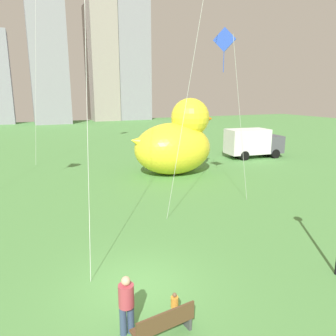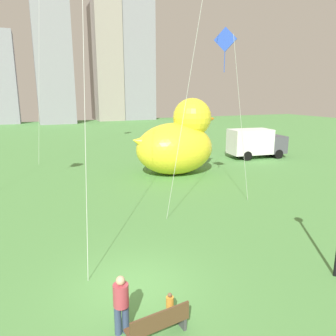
{
  "view_description": "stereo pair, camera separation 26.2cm",
  "coord_description": "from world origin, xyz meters",
  "px_view_note": "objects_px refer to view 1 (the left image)",
  "views": [
    {
      "loc": [
        -2.9,
        -9.19,
        6.29
      ],
      "look_at": [
        3.49,
        5.67,
        2.54
      ],
      "focal_mm": 34.59,
      "sensor_mm": 36.0,
      "label": 1
    },
    {
      "loc": [
        -2.66,
        -9.29,
        6.29
      ],
      "look_at": [
        3.49,
        5.67,
        2.54
      ],
      "focal_mm": 34.59,
      "sensor_mm": 36.0,
      "label": 2
    }
  ],
  "objects_px": {
    "park_bench": "(164,323)",
    "person_adult": "(126,303)",
    "giant_inflatable_duck": "(176,142)",
    "box_truck": "(253,143)",
    "kite_blue": "(226,46)",
    "person_child": "(175,305)"
  },
  "relations": [
    {
      "from": "park_bench",
      "to": "person_adult",
      "type": "xyz_separation_m",
      "value": [
        -0.82,
        0.6,
        0.45
      ]
    },
    {
      "from": "person_adult",
      "to": "giant_inflatable_duck",
      "type": "bearing_deg",
      "value": 61.24
    },
    {
      "from": "person_adult",
      "to": "giant_inflatable_duck",
      "type": "distance_m",
      "value": 17.94
    },
    {
      "from": "box_truck",
      "to": "kite_blue",
      "type": "relative_size",
      "value": 0.6
    },
    {
      "from": "person_adult",
      "to": "person_child",
      "type": "bearing_deg",
      "value": -2.26
    },
    {
      "from": "person_child",
      "to": "kite_blue",
      "type": "height_order",
      "value": "kite_blue"
    },
    {
      "from": "box_truck",
      "to": "kite_blue",
      "type": "distance_m",
      "value": 16.13
    },
    {
      "from": "giant_inflatable_duck",
      "to": "kite_blue",
      "type": "bearing_deg",
      "value": -93.09
    },
    {
      "from": "park_bench",
      "to": "giant_inflatable_duck",
      "type": "relative_size",
      "value": 0.24
    },
    {
      "from": "park_bench",
      "to": "giant_inflatable_duck",
      "type": "bearing_deg",
      "value": 64.43
    },
    {
      "from": "box_truck",
      "to": "kite_blue",
      "type": "bearing_deg",
      "value": -134.93
    },
    {
      "from": "box_truck",
      "to": "person_adult",
      "type": "bearing_deg",
      "value": -134.59
    },
    {
      "from": "park_bench",
      "to": "kite_blue",
      "type": "xyz_separation_m",
      "value": [
        7.39,
        9.05,
        8.27
      ]
    },
    {
      "from": "park_bench",
      "to": "box_truck",
      "type": "bearing_deg",
      "value": 47.62
    },
    {
      "from": "kite_blue",
      "to": "park_bench",
      "type": "bearing_deg",
      "value": -129.24
    },
    {
      "from": "park_bench",
      "to": "person_adult",
      "type": "relative_size",
      "value": 1.04
    },
    {
      "from": "park_bench",
      "to": "person_adult",
      "type": "distance_m",
      "value": 1.11
    },
    {
      "from": "person_child",
      "to": "giant_inflatable_duck",
      "type": "height_order",
      "value": "giant_inflatable_duck"
    },
    {
      "from": "giant_inflatable_duck",
      "to": "box_truck",
      "type": "xyz_separation_m",
      "value": [
        9.77,
        2.97,
        -1.08
      ]
    },
    {
      "from": "person_child",
      "to": "giant_inflatable_duck",
      "type": "xyz_separation_m",
      "value": [
        7.23,
        15.72,
        2.03
      ]
    },
    {
      "from": "park_bench",
      "to": "person_adult",
      "type": "bearing_deg",
      "value": 143.97
    },
    {
      "from": "kite_blue",
      "to": "person_child",
      "type": "bearing_deg",
      "value": -128.82
    }
  ]
}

